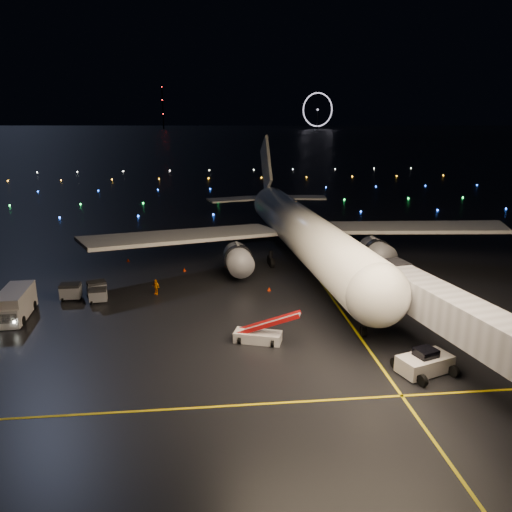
{
  "coord_description": "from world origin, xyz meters",
  "views": [
    {
      "loc": [
        -2.35,
        -41.84,
        20.33
      ],
      "look_at": [
        3.27,
        12.0,
        5.0
      ],
      "focal_mm": 35.0,
      "sensor_mm": 36.0,
      "label": 1
    }
  ],
  "objects_px": {
    "crew_c": "(156,287)",
    "baggage_cart_1": "(98,295)",
    "service_truck": "(16,303)",
    "baggage_cart_3": "(16,295)",
    "airliner": "(298,204)",
    "pushback_tug": "(425,361)",
    "baggage_cart_2": "(71,292)",
    "baggage_cart_0": "(97,289)",
    "belt_loader": "(258,326)"
  },
  "relations": [
    {
      "from": "airliner",
      "to": "service_truck",
      "type": "distance_m",
      "value": 37.71
    },
    {
      "from": "baggage_cart_2",
      "to": "baggage_cart_3",
      "type": "relative_size",
      "value": 1.15
    },
    {
      "from": "baggage_cart_1",
      "to": "baggage_cart_3",
      "type": "relative_size",
      "value": 1.0
    },
    {
      "from": "service_truck",
      "to": "baggage_cart_0",
      "type": "height_order",
      "value": "service_truck"
    },
    {
      "from": "crew_c",
      "to": "baggage_cart_1",
      "type": "xyz_separation_m",
      "value": [
        -6.25,
        -1.98,
        -0.1
      ]
    },
    {
      "from": "pushback_tug",
      "to": "baggage_cart_3",
      "type": "xyz_separation_m",
      "value": [
        -39.03,
        20.3,
        -0.23
      ]
    },
    {
      "from": "baggage_cart_2",
      "to": "baggage_cart_3",
      "type": "distance_m",
      "value": 6.03
    },
    {
      "from": "pushback_tug",
      "to": "service_truck",
      "type": "relative_size",
      "value": 0.54
    },
    {
      "from": "service_truck",
      "to": "baggage_cart_3",
      "type": "bearing_deg",
      "value": 106.55
    },
    {
      "from": "pushback_tug",
      "to": "crew_c",
      "type": "xyz_separation_m",
      "value": [
        -23.48,
        21.12,
        -0.13
      ]
    },
    {
      "from": "baggage_cart_2",
      "to": "pushback_tug",
      "type": "bearing_deg",
      "value": -32.78
    },
    {
      "from": "pushback_tug",
      "to": "baggage_cart_2",
      "type": "height_order",
      "value": "pushback_tug"
    },
    {
      "from": "pushback_tug",
      "to": "baggage_cart_0",
      "type": "xyz_separation_m",
      "value": [
        -30.29,
        21.29,
        -0.17
      ]
    },
    {
      "from": "crew_c",
      "to": "baggage_cart_1",
      "type": "relative_size",
      "value": 0.96
    },
    {
      "from": "baggage_cart_1",
      "to": "baggage_cart_2",
      "type": "relative_size",
      "value": 0.87
    },
    {
      "from": "airliner",
      "to": "service_truck",
      "type": "height_order",
      "value": "airliner"
    },
    {
      "from": "crew_c",
      "to": "baggage_cart_3",
      "type": "height_order",
      "value": "crew_c"
    },
    {
      "from": "belt_loader",
      "to": "baggage_cart_3",
      "type": "distance_m",
      "value": 29.22
    },
    {
      "from": "baggage_cart_2",
      "to": "belt_loader",
      "type": "bearing_deg",
      "value": -34.46
    },
    {
      "from": "pushback_tug",
      "to": "airliner",
      "type": "bearing_deg",
      "value": 78.64
    },
    {
      "from": "pushback_tug",
      "to": "baggage_cart_0",
      "type": "relative_size",
      "value": 2.14
    },
    {
      "from": "service_truck",
      "to": "baggage_cart_0",
      "type": "relative_size",
      "value": 3.99
    },
    {
      "from": "belt_loader",
      "to": "service_truck",
      "type": "relative_size",
      "value": 0.78
    },
    {
      "from": "baggage_cart_3",
      "to": "baggage_cart_2",
      "type": "bearing_deg",
      "value": -6.63
    },
    {
      "from": "belt_loader",
      "to": "baggage_cart_0",
      "type": "xyz_separation_m",
      "value": [
        -17.35,
        14.13,
        -0.67
      ]
    },
    {
      "from": "airliner",
      "to": "baggage_cart_0",
      "type": "distance_m",
      "value": 29.24
    },
    {
      "from": "crew_c",
      "to": "baggage_cart_1",
      "type": "bearing_deg",
      "value": -120.53
    },
    {
      "from": "crew_c",
      "to": "baggage_cart_1",
      "type": "height_order",
      "value": "crew_c"
    },
    {
      "from": "baggage_cart_1",
      "to": "baggage_cart_3",
      "type": "xyz_separation_m",
      "value": [
        -9.3,
        1.16,
        0.0
      ]
    },
    {
      "from": "airliner",
      "to": "baggage_cart_0",
      "type": "bearing_deg",
      "value": -159.68
    },
    {
      "from": "baggage_cart_2",
      "to": "airliner",
      "type": "bearing_deg",
      "value": 22.58
    },
    {
      "from": "belt_loader",
      "to": "baggage_cart_1",
      "type": "height_order",
      "value": "belt_loader"
    },
    {
      "from": "baggage_cart_2",
      "to": "baggage_cart_0",
      "type": "bearing_deg",
      "value": 18.0
    },
    {
      "from": "belt_loader",
      "to": "service_truck",
      "type": "bearing_deg",
      "value": 178.91
    },
    {
      "from": "airliner",
      "to": "pushback_tug",
      "type": "distance_m",
      "value": 33.97
    },
    {
      "from": "baggage_cart_1",
      "to": "service_truck",
      "type": "bearing_deg",
      "value": -162.06
    },
    {
      "from": "belt_loader",
      "to": "baggage_cart_1",
      "type": "distance_m",
      "value": 20.64
    },
    {
      "from": "pushback_tug",
      "to": "baggage_cart_0",
      "type": "distance_m",
      "value": 37.03
    },
    {
      "from": "belt_loader",
      "to": "service_truck",
      "type": "distance_m",
      "value": 25.82
    },
    {
      "from": "baggage_cart_0",
      "to": "baggage_cart_2",
      "type": "distance_m",
      "value": 2.87
    },
    {
      "from": "service_truck",
      "to": "baggage_cart_3",
      "type": "xyz_separation_m",
      "value": [
        -1.69,
        4.69,
        -0.69
      ]
    },
    {
      "from": "belt_loader",
      "to": "baggage_cart_0",
      "type": "height_order",
      "value": "belt_loader"
    },
    {
      "from": "airliner",
      "to": "belt_loader",
      "type": "bearing_deg",
      "value": -112.01
    },
    {
      "from": "pushback_tug",
      "to": "service_truck",
      "type": "height_order",
      "value": "service_truck"
    },
    {
      "from": "belt_loader",
      "to": "baggage_cart_2",
      "type": "distance_m",
      "value": 24.02
    },
    {
      "from": "service_truck",
      "to": "baggage_cart_2",
      "type": "bearing_deg",
      "value": 44.27
    },
    {
      "from": "baggage_cart_1",
      "to": "belt_loader",
      "type": "bearing_deg",
      "value": -42.5
    },
    {
      "from": "service_truck",
      "to": "baggage_cart_2",
      "type": "distance_m",
      "value": 6.45
    },
    {
      "from": "airliner",
      "to": "belt_loader",
      "type": "relative_size",
      "value": 9.28
    },
    {
      "from": "service_truck",
      "to": "baggage_cart_2",
      "type": "xyz_separation_m",
      "value": [
        4.33,
        4.74,
        -0.57
      ]
    }
  ]
}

